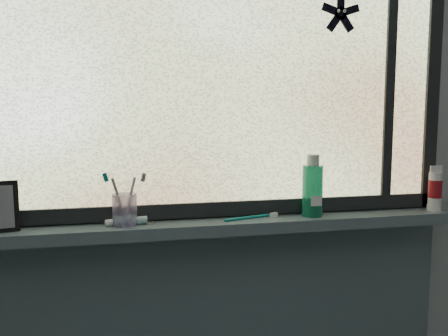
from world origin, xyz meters
TOP-DOWN VIEW (x-y plane):
  - wall_back at (0.00, 1.30)m, footprint 3.00×0.01m
  - windowsill at (0.00, 1.23)m, footprint 1.62×0.14m
  - window_pane at (0.00, 1.28)m, footprint 1.50×0.01m
  - frame_bottom at (0.00, 1.28)m, footprint 1.60×0.03m
  - frame_right at (0.78, 1.28)m, footprint 0.05×0.03m
  - frame_mullion at (0.60, 1.28)m, footprint 0.03×0.03m
  - starfish_sticker at (0.40, 1.27)m, footprint 0.15×0.02m
  - toothpaste_tube at (-0.34, 1.23)m, footprint 0.19×0.08m
  - toothbrush_cup at (-0.35, 1.22)m, footprint 0.09×0.09m
  - toothbrush_lying at (0.06, 1.23)m, footprint 0.22×0.08m
  - mouthwash_bottle at (0.29, 1.23)m, footprint 0.08×0.08m
  - cream_tube at (0.77, 1.21)m, footprint 0.05×0.05m

SIDE VIEW (x-z plane):
  - windowsill at x=0.00m, z-range 0.98..1.02m
  - toothbrush_lying at x=0.06m, z-range 1.02..1.03m
  - toothpaste_tube at x=-0.34m, z-range 1.02..1.05m
  - frame_bottom at x=0.00m, z-range 1.02..1.07m
  - toothbrush_cup at x=-0.35m, z-range 1.02..1.12m
  - cream_tube at x=0.77m, z-range 1.05..1.17m
  - mouthwash_bottle at x=0.29m, z-range 1.04..1.22m
  - wall_back at x=0.00m, z-range 0.00..2.50m
  - frame_right at x=0.78m, z-range 0.98..2.08m
  - window_pane at x=0.00m, z-range 1.03..2.03m
  - frame_mullion at x=0.60m, z-range 1.03..2.03m
  - starfish_sticker at x=0.40m, z-range 1.65..1.79m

